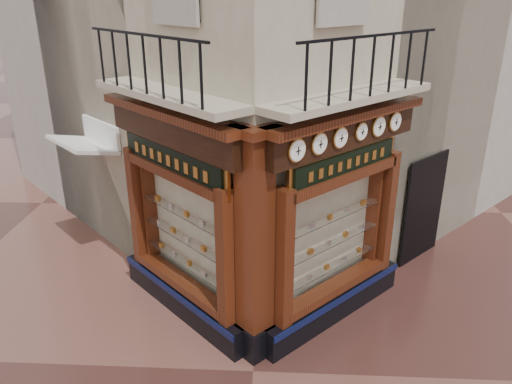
# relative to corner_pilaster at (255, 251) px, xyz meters

# --- Properties ---
(ground) EXTENTS (80.00, 80.00, 0.00)m
(ground) POSITION_rel_corner_pilaster_xyz_m (0.00, -0.50, -1.95)
(ground) COLOR #452520
(ground) RESTS_ON ground
(shopfront_left) EXTENTS (2.86, 2.86, 3.98)m
(shopfront_left) POSITION_rel_corner_pilaster_xyz_m (-1.41, 1.07, 0.03)
(shopfront_left) COLOR black
(shopfront_left) RESTS_ON ground
(shopfront_right) EXTENTS (2.86, 2.86, 3.98)m
(shopfront_right) POSITION_rel_corner_pilaster_xyz_m (1.41, 1.07, 0.03)
(shopfront_right) COLOR black
(shopfront_right) RESTS_ON ground
(corner_pilaster) EXTENTS (0.85, 0.85, 3.98)m
(corner_pilaster) POSITION_rel_corner_pilaster_xyz_m (0.00, 0.00, 0.00)
(corner_pilaster) COLOR black
(corner_pilaster) RESTS_ON ground
(balcony) EXTENTS (5.94, 2.97, 1.03)m
(balcony) POSITION_rel_corner_pilaster_xyz_m (0.00, 0.99, 2.27)
(balcony) COLOR beige
(balcony) RESTS_ON ground
(clock_a) EXTENTS (0.29, 0.29, 0.36)m
(clock_a) POSITION_rel_corner_pilaster_xyz_m (0.61, 0.00, 1.67)
(clock_a) COLOR #B78B3D
(clock_a) RESTS_ON ground
(clock_b) EXTENTS (0.28, 0.28, 0.35)m
(clock_b) POSITION_rel_corner_pilaster_xyz_m (0.95, 0.35, 1.67)
(clock_b) COLOR #B78B3D
(clock_b) RESTS_ON ground
(clock_c) EXTENTS (0.28, 0.28, 0.35)m
(clock_c) POSITION_rel_corner_pilaster_xyz_m (1.30, 0.70, 1.67)
(clock_c) COLOR #B78B3D
(clock_c) RESTS_ON ground
(clock_d) EXTENTS (0.25, 0.25, 0.31)m
(clock_d) POSITION_rel_corner_pilaster_xyz_m (1.68, 1.08, 1.67)
(clock_d) COLOR #B78B3D
(clock_d) RESTS_ON ground
(clock_e) EXTENTS (0.29, 0.29, 0.37)m
(clock_e) POSITION_rel_corner_pilaster_xyz_m (2.02, 1.42, 1.67)
(clock_e) COLOR #B78B3D
(clock_e) RESTS_ON ground
(clock_f) EXTENTS (0.28, 0.28, 0.35)m
(clock_f) POSITION_rel_corner_pilaster_xyz_m (2.37, 1.76, 1.67)
(clock_f) COLOR #B78B3D
(clock_f) RESTS_ON ground
(awning) EXTENTS (1.81, 1.81, 0.30)m
(awning) POSITION_rel_corner_pilaster_xyz_m (-3.88, 3.17, -1.95)
(awning) COLOR white
(awning) RESTS_ON ground
(signboard_left) EXTENTS (2.19, 2.19, 0.59)m
(signboard_left) POSITION_rel_corner_pilaster_xyz_m (-1.46, 1.01, 1.15)
(signboard_left) COLOR #C88A3A
(signboard_left) RESTS_ON ground
(signboard_right) EXTENTS (1.96, 1.96, 0.52)m
(signboard_right) POSITION_rel_corner_pilaster_xyz_m (1.46, 1.01, 1.15)
(signboard_right) COLOR #C88A3A
(signboard_right) RESTS_ON ground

